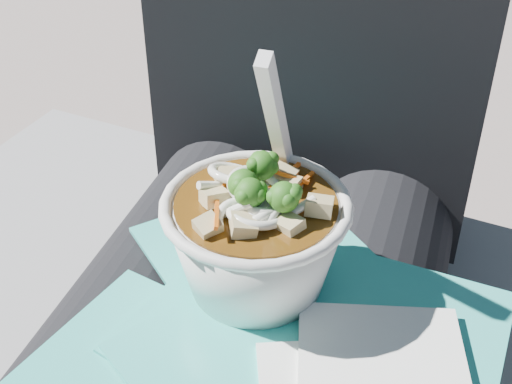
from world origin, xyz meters
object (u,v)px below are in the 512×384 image
(lap, at_px, (230,368))
(plastic_bag, at_px, (269,338))
(person_body, at_px, (263,269))
(udon_bowl, at_px, (256,232))

(lap, relative_size, plastic_bag, 1.19)
(person_body, relative_size, udon_bowl, 4.99)
(plastic_bag, bearing_deg, lap, 146.27)
(udon_bowl, bearing_deg, lap, -129.59)
(lap, xyz_separation_m, person_body, (0.00, 0.09, 0.03))
(plastic_bag, distance_m, udon_bowl, 0.08)
(lap, distance_m, person_body, 0.10)
(plastic_bag, height_order, udon_bowl, udon_bowl)
(lap, bearing_deg, plastic_bag, -33.73)
(lap, xyz_separation_m, plastic_bag, (0.04, -0.03, 0.08))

